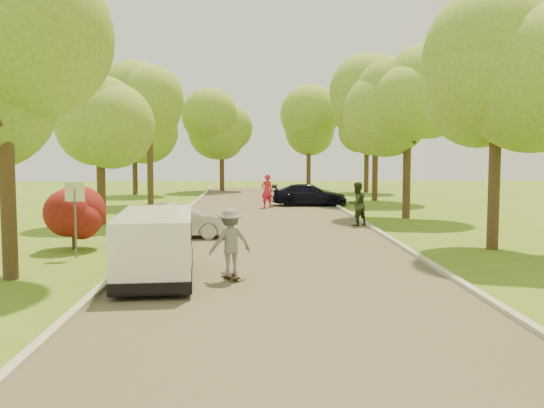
{
  "coord_description": "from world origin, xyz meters",
  "views": [
    {
      "loc": [
        -0.75,
        -13.5,
        3.04
      ],
      "look_at": [
        -0.04,
        6.71,
        1.3
      ],
      "focal_mm": 40.0,
      "sensor_mm": 36.0,
      "label": 1
    }
  ],
  "objects": [
    {
      "name": "red_shrub",
      "position": [
        -6.3,
        5.5,
        1.1
      ],
      "size": [
        1.7,
        1.7,
        1.95
      ],
      "color": "#382619",
      "rests_on": "ground"
    },
    {
      "name": "person_striped",
      "position": [
        0.13,
        19.35,
        0.92
      ],
      "size": [
        0.79,
        0.66,
        1.83
      ],
      "primitive_type": "imported",
      "rotation": [
        0.0,
        0.0,
        3.53
      ],
      "color": "red",
      "rests_on": "ground"
    },
    {
      "name": "tree_bg_d",
      "position": [
        4.22,
        36.0,
        5.31
      ],
      "size": [
        5.12,
        5.0,
        7.72
      ],
      "color": "#382619",
      "rests_on": "ground"
    },
    {
      "name": "road",
      "position": [
        0.0,
        8.0,
        0.01
      ],
      "size": [
        8.0,
        60.0,
        0.01
      ],
      "primitive_type": "cube",
      "color": "#4C4438",
      "rests_on": "ground"
    },
    {
      "name": "curb_right",
      "position": [
        4.05,
        8.0,
        0.06
      ],
      "size": [
        0.18,
        60.0,
        0.12
      ],
      "primitive_type": "cube",
      "color": "#B2AD9E",
      "rests_on": "ground"
    },
    {
      "name": "tree_bg_c",
      "position": [
        -2.79,
        34.0,
        5.02
      ],
      "size": [
        4.92,
        4.8,
        7.33
      ],
      "color": "#382619",
      "rests_on": "ground"
    },
    {
      "name": "tree_r_far",
      "position": [
        7.23,
        24.0,
        5.83
      ],
      "size": [
        5.33,
        5.2,
        8.34
      ],
      "color": "#382619",
      "rests_on": "ground"
    },
    {
      "name": "minivan",
      "position": [
        -3.01,
        0.81,
        0.85
      ],
      "size": [
        2.08,
        4.45,
        1.61
      ],
      "rotation": [
        0.0,
        0.0,
        0.09
      ],
      "color": "white",
      "rests_on": "ground"
    },
    {
      "name": "tree_l_far",
      "position": [
        -6.39,
        22.0,
        5.47
      ],
      "size": [
        4.92,
        4.8,
        7.79
      ],
      "color": "#382619",
      "rests_on": "ground"
    },
    {
      "name": "silver_sedan",
      "position": [
        -3.3,
        7.9,
        0.61
      ],
      "size": [
        3.76,
        1.43,
        1.22
      ],
      "primitive_type": "imported",
      "rotation": [
        0.0,
        0.0,
        1.61
      ],
      "color": "#B2B2B7",
      "rests_on": "ground"
    },
    {
      "name": "ground",
      "position": [
        0.0,
        0.0,
        0.0
      ],
      "size": [
        100.0,
        100.0,
        0.0
      ],
      "primitive_type": "plane",
      "color": "#4B721B",
      "rests_on": "ground"
    },
    {
      "name": "tree_bg_b",
      "position": [
        8.22,
        32.0,
        5.54
      ],
      "size": [
        5.12,
        5.0,
        7.95
      ],
      "color": "#382619",
      "rests_on": "ground"
    },
    {
      "name": "skateboarder",
      "position": [
        -1.24,
        0.78,
        0.91
      ],
      "size": [
        1.19,
        0.94,
        1.61
      ],
      "primitive_type": "imported",
      "rotation": [
        0.0,
        0.0,
        3.51
      ],
      "color": "slate",
      "rests_on": "longboard"
    },
    {
      "name": "street_sign",
      "position": [
        -5.8,
        4.0,
        1.56
      ],
      "size": [
        0.55,
        0.06,
        2.17
      ],
      "color": "#59595E",
      "rests_on": "ground"
    },
    {
      "name": "tree_r_mida",
      "position": [
        7.02,
        5.0,
        5.54
      ],
      "size": [
        5.13,
        5.0,
        7.95
      ],
      "color": "#382619",
      "rests_on": "ground"
    },
    {
      "name": "tree_l_mida",
      "position": [
        -6.3,
        1.0,
        5.17
      ],
      "size": [
        4.71,
        4.6,
        7.39
      ],
      "color": "#382619",
      "rests_on": "ground"
    },
    {
      "name": "dark_sedan",
      "position": [
        2.57,
        20.52,
        0.62
      ],
      "size": [
        4.36,
        2.03,
        1.23
      ],
      "primitive_type": "imported",
      "rotation": [
        0.0,
        0.0,
        1.5
      ],
      "color": "black",
      "rests_on": "ground"
    },
    {
      "name": "longboard",
      "position": [
        -1.24,
        0.78,
        0.09
      ],
      "size": [
        0.51,
        0.85,
        0.1
      ],
      "rotation": [
        0.0,
        0.0,
        3.51
      ],
      "color": "black",
      "rests_on": "ground"
    },
    {
      "name": "person_olive",
      "position": [
        3.6,
        11.09,
        0.91
      ],
      "size": [
        1.1,
        1.03,
        1.81
      ],
      "primitive_type": "imported",
      "rotation": [
        0.0,
        0.0,
        3.65
      ],
      "color": "#29321E",
      "rests_on": "ground"
    },
    {
      "name": "tree_l_midb",
      "position": [
        -6.81,
        12.0,
        4.59
      ],
      "size": [
        4.3,
        4.2,
        6.62
      ],
      "color": "#382619",
      "rests_on": "ground"
    },
    {
      "name": "curb_left",
      "position": [
        -4.05,
        8.0,
        0.06
      ],
      "size": [
        0.18,
        60.0,
        0.12
      ],
      "primitive_type": "cube",
      "color": "#B2AD9E",
      "rests_on": "ground"
    },
    {
      "name": "tree_bg_a",
      "position": [
        -8.78,
        30.0,
        5.31
      ],
      "size": [
        5.12,
        5.0,
        7.72
      ],
      "color": "#382619",
      "rests_on": "ground"
    },
    {
      "name": "tree_r_midb",
      "position": [
        6.6,
        14.0,
        4.88
      ],
      "size": [
        4.51,
        4.4,
        7.01
      ],
      "color": "#382619",
      "rests_on": "ground"
    }
  ]
}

